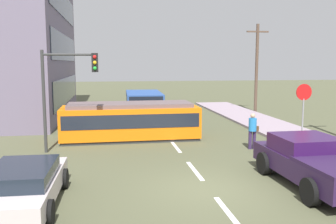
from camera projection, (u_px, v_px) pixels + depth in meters
ground_plane at (164, 132)px, 21.54m from camera, size 120.00×120.00×0.00m
sidewalk_curb_right at (308, 141)px, 18.67m from camera, size 3.20×36.00×0.14m
lane_stripe_0 at (229, 214)px, 9.79m from camera, size 0.16×2.40×0.01m
lane_stripe_1 at (195, 171)px, 13.71m from camera, size 0.16×2.40×0.01m
lane_stripe_2 at (176, 147)px, 17.63m from camera, size 0.16×2.40×0.01m
lane_stripe_3 at (155, 121)px, 25.64m from camera, size 0.16×2.40×0.01m
lane_stripe_4 at (146, 110)px, 31.51m from camera, size 0.16×2.40×0.01m
streetcar_tram at (130, 120)px, 19.32m from camera, size 7.10×2.64×1.92m
city_bus at (144, 103)px, 27.07m from camera, size 2.69×5.46×1.85m
pedestrian_crossing at (253, 129)px, 17.08m from camera, size 0.51×0.36×1.67m
pickup_truck_parked at (313, 162)px, 11.95m from camera, size 2.36×5.04×1.55m
parked_sedan_near at (24, 185)px, 10.23m from camera, size 2.07×4.57×1.19m
stop_sign at (303, 102)px, 17.10m from camera, size 0.76×0.07×2.88m
traffic_light_mast at (67, 81)px, 16.26m from camera, size 2.45×0.33×4.54m
utility_pole_mid at (257, 67)px, 29.55m from camera, size 1.80×0.24×7.04m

